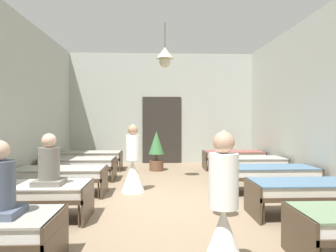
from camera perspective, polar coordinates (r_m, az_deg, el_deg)
The scene contains 14 objects.
ground_plane at distance 6.01m, azimuth 0.16°, elevation -14.62°, with size 7.20×11.66×0.10m, color #8C755B.
room_shell at distance 7.17m, azimuth -0.36°, elevation 4.44°, with size 7.00×11.26×3.98m.
bed_left_row_2 at distance 5.47m, azimuth -24.18°, elevation -11.04°, with size 1.90×0.84×0.57m.
bed_right_row_2 at distance 5.69m, azimuth 24.31°, elevation -10.56°, with size 1.90×0.84×0.57m.
bed_left_row_3 at distance 6.96m, azimuth -19.23°, elevation -8.35°, with size 1.90×0.84×0.57m.
bed_right_row_3 at distance 7.14m, azimuth 18.41°, elevation -8.11°, with size 1.90×0.84×0.57m.
bed_left_row_4 at distance 8.50m, azimuth -16.09°, elevation -6.59°, with size 1.90×0.84×0.57m.
bed_right_row_4 at distance 8.64m, azimuth 14.57°, elevation -6.45°, with size 1.90×0.84×0.57m.
bed_left_row_5 at distance 10.06m, azimuth -13.93°, elevation -5.36°, with size 1.90×0.84×0.57m.
bed_right_row_5 at distance 10.18m, azimuth 11.89°, elevation -5.28°, with size 1.90×0.84×0.57m.
nurse_near_aisle at distance 3.34m, azimuth 10.10°, elevation -17.37°, with size 0.52×0.52×1.49m.
nurse_mid_aisle at distance 6.91m, azimuth -6.43°, elevation -7.61°, with size 0.52×0.52×1.49m.
patient_seated_primary at distance 5.21m, azimuth -20.92°, elevation -6.82°, with size 0.44×0.44×0.80m.
potted_plant at distance 9.64m, azimuth -2.14°, elevation -4.20°, with size 0.47×0.47×1.23m.
Camera 1 is at (-0.27, -5.77, 1.59)m, focal length 33.30 mm.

